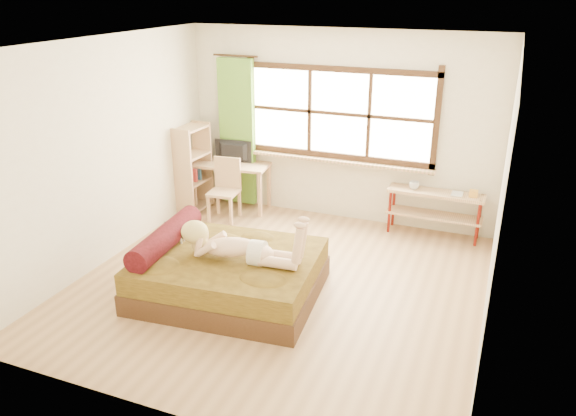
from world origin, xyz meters
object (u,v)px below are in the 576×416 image
at_px(woman, 238,235).
at_px(pipe_shelf, 436,204).
at_px(kitten, 176,232).
at_px(desk, 231,169).
at_px(bookshelf, 193,168).
at_px(bed, 225,273).
at_px(chair, 226,185).

xyz_separation_m(woman, pipe_shelf, (1.74, 2.50, -0.31)).
bearing_deg(pipe_shelf, kitten, -137.04).
distance_m(desk, bookshelf, 0.57).
height_order(woman, pipe_shelf, woman).
bearing_deg(pipe_shelf, woman, -123.86).
xyz_separation_m(kitten, pipe_shelf, (2.61, 2.35, -0.13)).
relative_size(bed, desk, 1.73).
bearing_deg(chair, bookshelf, 165.50).
bearing_deg(woman, chair, 115.98).
bearing_deg(pipe_shelf, bookshelf, -172.76).
distance_m(desk, chair, 0.40).
bearing_deg(chair, desk, 98.77).
bearing_deg(kitten, bed, -13.94).
bearing_deg(chair, pipe_shelf, 4.07).
bearing_deg(bed, chair, 112.20).
xyz_separation_m(chair, pipe_shelf, (2.95, 0.49, -0.03)).
bearing_deg(bookshelf, pipe_shelf, 9.49).
relative_size(desk, pipe_shelf, 0.93).
relative_size(woman, desk, 1.13).
distance_m(woman, kitten, 0.90).
xyz_separation_m(bed, bookshelf, (-1.60, 2.06, 0.41)).
bearing_deg(woman, pipe_shelf, 50.12).
bearing_deg(desk, bed, -69.92).
distance_m(woman, bookshelf, 2.77).
height_order(chair, bookshelf, bookshelf).
height_order(kitten, desk, desk).
height_order(desk, pipe_shelf, pipe_shelf).
xyz_separation_m(desk, chair, (0.09, -0.37, -0.12)).
bearing_deg(bed, bookshelf, 122.76).
xyz_separation_m(kitten, chair, (-0.34, 1.86, -0.10)).
height_order(chair, pipe_shelf, chair).
bearing_deg(chair, kitten, -84.86).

